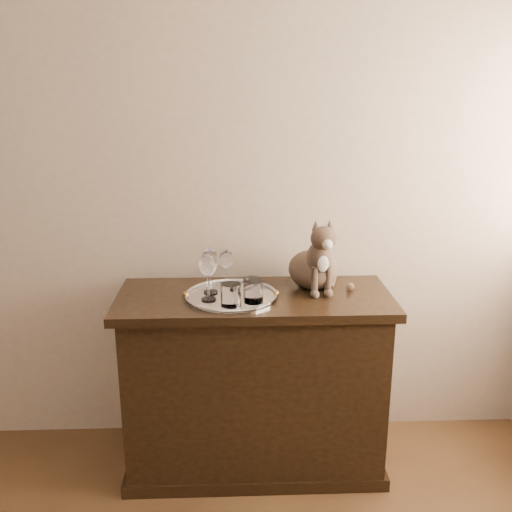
{
  "coord_description": "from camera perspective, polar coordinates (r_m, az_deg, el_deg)",
  "views": [
    {
      "loc": [
        0.51,
        -0.39,
        1.72
      ],
      "look_at": [
        0.61,
        1.95,
        1.02
      ],
      "focal_mm": 40.0,
      "sensor_mm": 36.0,
      "label": 1
    }
  ],
  "objects": [
    {
      "name": "wine_glass_b",
      "position": [
        2.54,
        -2.96,
        -1.26
      ],
      "size": [
        0.07,
        0.07,
        0.17
      ],
      "primitive_type": null,
      "color": "silver",
      "rests_on": "tray"
    },
    {
      "name": "sideboard",
      "position": [
        2.67,
        -0.15,
        -12.5
      ],
      "size": [
        1.2,
        0.5,
        0.85
      ],
      "primitive_type": null,
      "color": "black",
      "rests_on": "ground"
    },
    {
      "name": "tumbler_c",
      "position": [
        2.43,
        -0.39,
        -3.2
      ],
      "size": [
        0.07,
        0.07,
        0.08
      ],
      "primitive_type": "cylinder",
      "color": "white",
      "rests_on": "tray"
    },
    {
      "name": "wine_glass_a",
      "position": [
        2.47,
        -4.6,
        -1.49
      ],
      "size": [
        0.08,
        0.08,
        0.2
      ],
      "primitive_type": null,
      "color": "white",
      "rests_on": "tray"
    },
    {
      "name": "wall_back",
      "position": [
        2.72,
        -13.3,
        8.26
      ],
      "size": [
        4.0,
        0.1,
        2.7
      ],
      "primitive_type": "cube",
      "color": "tan",
      "rests_on": "ground"
    },
    {
      "name": "tray",
      "position": [
        2.46,
        -2.47,
        -4.1
      ],
      "size": [
        0.4,
        0.4,
        0.01
      ],
      "primitive_type": "cylinder",
      "color": "silver",
      "rests_on": "sideboard"
    },
    {
      "name": "wine_glass_c",
      "position": [
        2.39,
        -4.82,
        -2.1
      ],
      "size": [
        0.08,
        0.08,
        0.2
      ],
      "primitive_type": null,
      "color": "white",
      "rests_on": "tray"
    },
    {
      "name": "cat",
      "position": [
        2.55,
        5.77,
        0.46
      ],
      "size": [
        0.38,
        0.37,
        0.34
      ],
      "primitive_type": null,
      "rotation": [
        0.0,
        0.0,
        0.18
      ],
      "color": "brown",
      "rests_on": "sideboard"
    },
    {
      "name": "tumbler_b",
      "position": [
        2.34,
        -2.53,
        -3.89
      ],
      "size": [
        0.08,
        0.08,
        0.09
      ],
      "primitive_type": "cylinder",
      "color": "white",
      "rests_on": "tray"
    },
    {
      "name": "tumbler_a",
      "position": [
        2.37,
        -0.25,
        -3.58
      ],
      "size": [
        0.08,
        0.08,
        0.09
      ],
      "primitive_type": "cylinder",
      "color": "silver",
      "rests_on": "tray"
    }
  ]
}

